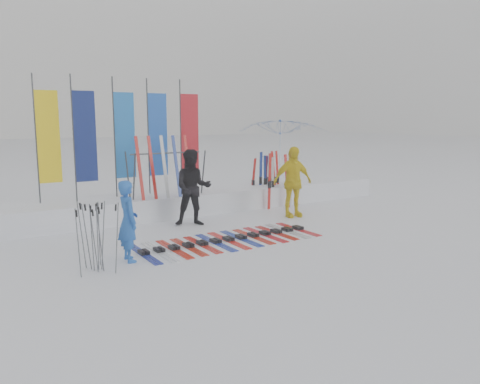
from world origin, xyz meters
TOP-DOWN VIEW (x-y plane):
  - ground at (0.00, 0.00)m, footprint 120.00×120.00m
  - snow_bank at (0.00, 4.60)m, footprint 14.00×1.60m
  - person_blue at (-2.75, 0.91)m, footprint 0.39×0.58m
  - person_black at (-0.35, 2.98)m, footprint 1.16×1.05m
  - person_yellow at (2.46, 2.47)m, footprint 1.21×0.67m
  - tent_canopy at (4.38, 5.48)m, footprint 3.67×3.71m
  - ski_row at (-0.39, 1.17)m, footprint 4.15×1.70m
  - pole_cluster at (-3.45, 0.66)m, footprint 0.76×0.63m
  - feather_flags at (-1.50, 4.81)m, footprint 4.43×0.27m
  - ski_rack at (-0.53, 4.20)m, footprint 2.04×0.80m
  - upright_skis at (3.21, 4.26)m, footprint 1.50×1.14m

SIDE VIEW (x-z plane):
  - ground at x=0.00m, z-range 0.00..0.00m
  - ski_row at x=-0.39m, z-range 0.00..0.07m
  - snow_bank at x=0.00m, z-range 0.00..0.60m
  - pole_cluster at x=-3.45m, z-range -0.01..1.24m
  - person_blue at x=-2.75m, z-range 0.00..1.57m
  - upright_skis at x=3.21m, z-range -0.04..1.65m
  - person_black at x=-0.35m, z-range 0.00..1.94m
  - person_yellow at x=2.46m, z-range 0.00..1.95m
  - ski_rack at x=-0.53m, z-range 0.77..2.00m
  - tent_canopy at x=4.38m, z-range 0.00..2.80m
  - feather_flags at x=-1.50m, z-range 0.64..3.84m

